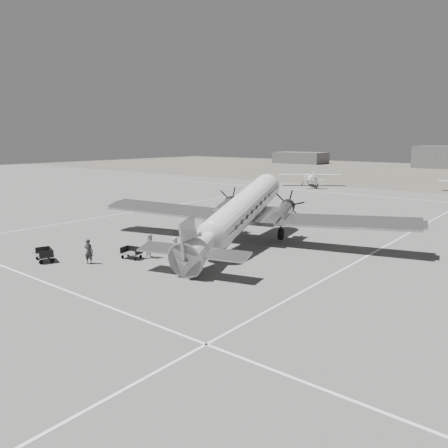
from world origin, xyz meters
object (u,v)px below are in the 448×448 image
Objects in this scene: dc3_airliner at (239,214)px; ground_crew at (89,251)px; baggage_cart_near at (131,253)px; baggage_cart_far at (45,255)px; ramp_agent at (151,246)px; light_plane_left at (310,179)px; passenger at (175,246)px; shed_secondary at (301,158)px.

dc3_airliner reaches higher than ground_crew.
baggage_cart_far reaches higher than baggage_cart_near.
ramp_agent is at bearing -145.36° from ground_crew.
light_plane_left reaches higher than ramp_agent.
passenger is (15.71, -51.51, -0.52)m from light_plane_left.
light_plane_left is at bearing -59.65° from shed_secondary.
light_plane_left is 53.86m from passenger.
shed_secondary is at bearing 100.96° from baggage_cart_near.
shed_secondary reaches higher than ramp_agent.
dc3_airliner reaches higher than ramp_agent.
dc3_airliner is 15.62× the size of ground_crew.
dc3_airliner is at bearing -22.58° from passenger.
baggage_cart_far is (9.48, -58.62, -0.77)m from light_plane_left.
light_plane_left is 59.38m from baggage_cart_far.
shed_secondary is at bearing 130.26° from baggage_cart_far.
shed_secondary is 9.95× the size of ground_crew.
baggage_cart_near is at bearing 126.23° from ramp_agent.
baggage_cart_near is at bearing -66.32° from shed_secondary.
light_plane_left is 55.12m from ramp_agent.
baggage_cart_near is at bearing 65.20° from baggage_cart_far.
light_plane_left reaches higher than passenger.
passenger reaches higher than baggage_cart_far.
shed_secondary is at bearing 101.06° from dc3_airliner.
light_plane_left is (-17.81, 46.12, -1.44)m from dc3_airliner.
shed_secondary is 132.70m from ramp_agent.
ground_crew is at bearing 148.11° from passenger.
baggage_cart_near is 6.21m from baggage_cart_far.
passenger is at bearing -40.24° from ramp_agent.
baggage_cart_far is 1.15× the size of passenger.
passenger is at bearing -145.32° from ground_crew.
baggage_cart_far is at bearing -68.74° from shed_secondary.
light_plane_left is at bearing 95.38° from dc3_airliner.
light_plane_left is 7.17× the size of baggage_cart_far.
shed_secondary is 133.24m from baggage_cart_near.
shed_secondary is 12.31× the size of passenger.
baggage_cart_near is (53.52, -122.01, -1.57)m from shed_secondary.
shed_secondary is at bearing -92.06° from ground_crew.
dc3_airliner is at bearing 50.58° from baggage_cart_near.
baggage_cart_far is 9.46m from passenger.
dc3_airliner is 15.24× the size of ramp_agent.
dc3_airliner is 9.25m from baggage_cart_near.
ramp_agent is at bearing -109.76° from light_plane_left.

